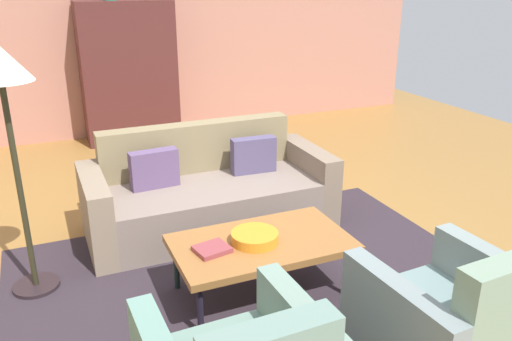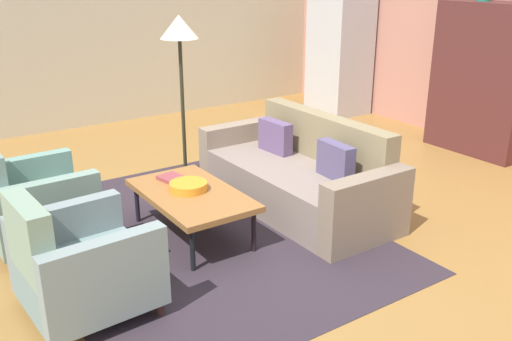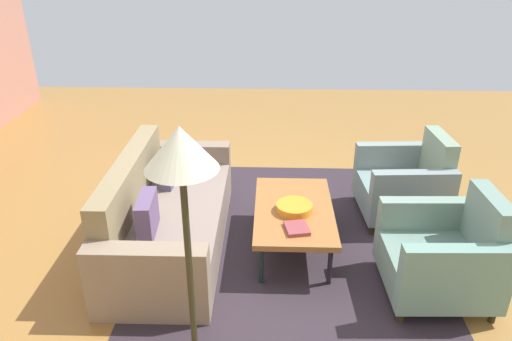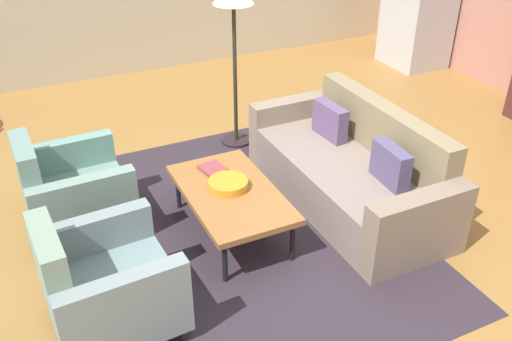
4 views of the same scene
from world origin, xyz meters
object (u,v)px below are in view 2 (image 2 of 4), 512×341
at_px(couch, 301,177).
at_px(cabinet, 484,79).
at_px(coffee_table, 191,196).
at_px(fruit_bowl, 188,186).
at_px(refrigerator, 340,53).
at_px(armchair_left, 31,206).
at_px(book_stack, 171,178).
at_px(floor_lamp, 180,42).
at_px(armchair_right, 77,268).

relative_size(couch, cabinet, 1.17).
height_order(coffee_table, fruit_bowl, fruit_bowl).
relative_size(coffee_table, refrigerator, 0.65).
xyz_separation_m(armchair_left, book_stack, (0.24, 1.16, 0.08)).
relative_size(book_stack, floor_lamp, 0.14).
bearing_deg(fruit_bowl, armchair_left, -115.18).
height_order(fruit_bowl, refrigerator, refrigerator).
bearing_deg(armchair_right, couch, 100.95).
xyz_separation_m(armchair_left, armchair_right, (1.20, 0.00, 0.00)).
height_order(armchair_right, cabinet, cabinet).
height_order(fruit_bowl, cabinet, cabinet).
height_order(fruit_bowl, book_stack, fruit_bowl).
bearing_deg(fruit_bowl, coffee_table, 0.00).
distance_m(fruit_bowl, floor_lamp, 1.86).
bearing_deg(armchair_left, refrigerator, 109.44).
bearing_deg(armchair_left, coffee_table, 61.10).
distance_m(couch, armchair_left, 2.43).
xyz_separation_m(fruit_bowl, floor_lamp, (-1.41, 0.68, 1.00)).
bearing_deg(floor_lamp, refrigerator, 109.03).
bearing_deg(couch, refrigerator, -47.26).
xyz_separation_m(refrigerator, floor_lamp, (1.13, -3.27, 0.52)).
xyz_separation_m(couch, fruit_bowl, (-0.05, -1.19, 0.15)).
distance_m(couch, cabinet, 2.94).
distance_m(fruit_bowl, cabinet, 4.08).
distance_m(armchair_right, floor_lamp, 2.98).
relative_size(coffee_table, floor_lamp, 0.70).
relative_size(couch, armchair_left, 2.39).
bearing_deg(coffee_table, couch, 90.02).
bearing_deg(refrigerator, floor_lamp, -70.97).
relative_size(refrigerator, floor_lamp, 1.08).
distance_m(armchair_right, cabinet, 5.30).
xyz_separation_m(coffee_table, book_stack, (-0.36, -0.01, 0.05)).
bearing_deg(cabinet, couch, -87.69).
xyz_separation_m(fruit_bowl, refrigerator, (-2.53, 3.95, 0.48)).
distance_m(fruit_bowl, book_stack, 0.31).
height_order(armchair_left, book_stack, armchair_left).
bearing_deg(book_stack, armchair_right, -50.29).
bearing_deg(refrigerator, cabinet, 2.43).
bearing_deg(book_stack, cabinet, 86.63).
bearing_deg(armchair_left, couch, 73.99).
height_order(book_stack, cabinet, cabinet).
distance_m(armchair_left, book_stack, 1.18).
bearing_deg(armchair_left, fruit_bowl, 63.06).
bearing_deg(armchair_right, book_stack, 126.24).
distance_m(armchair_left, refrigerator, 5.52).
xyz_separation_m(cabinet, floor_lamp, (-1.34, -3.37, 0.54)).
height_order(coffee_table, refrigerator, refrigerator).
height_order(couch, fruit_bowl, couch).
bearing_deg(couch, book_stack, 73.14).
height_order(book_stack, floor_lamp, floor_lamp).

